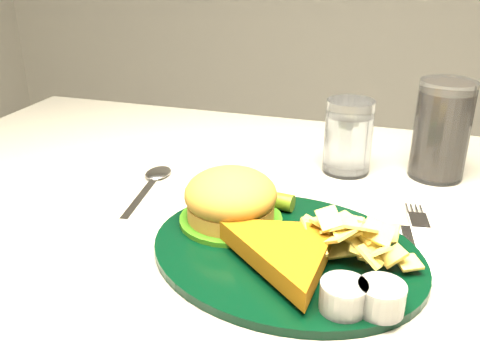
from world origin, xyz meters
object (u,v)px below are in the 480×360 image
(dinner_plate, at_px, (287,228))
(cola_glass, at_px, (442,130))
(fork_napkin, at_px, (412,251))
(water_glass, at_px, (348,137))

(dinner_plate, xyz_separation_m, cola_glass, (0.16, 0.28, 0.04))
(cola_glass, bearing_deg, fork_napkin, -96.29)
(water_glass, height_order, fork_napkin, water_glass)
(dinner_plate, xyz_separation_m, fork_napkin, (0.13, 0.04, -0.03))
(dinner_plate, relative_size, cola_glass, 2.16)
(fork_napkin, bearing_deg, water_glass, 106.32)
(cola_glass, bearing_deg, water_glass, -170.68)
(dinner_plate, distance_m, water_glass, 0.26)
(water_glass, bearing_deg, fork_napkin, -64.73)
(cola_glass, height_order, fork_napkin, cola_glass)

